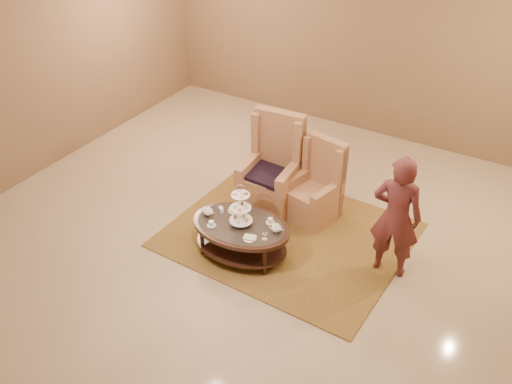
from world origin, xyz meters
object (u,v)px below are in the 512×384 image
Objects in this scene: armchair_left at (272,175)px; armchair_right at (316,192)px; person at (396,217)px; tea_table at (241,230)px.

armchair_right is (0.69, 0.04, -0.08)m from armchair_left.
armchair_right is 1.51m from person.
person reaches higher than armchair_right.
person reaches higher than tea_table.
tea_table is 1.16× the size of armchair_right.
tea_table is 0.98× the size of armchair_left.
armchair_right is at bearing -30.78° from person.
person is (1.32, -0.59, 0.43)m from armchair_right.
armchair_left is 0.69m from armchair_right.
armchair_left is 0.84× the size of person.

